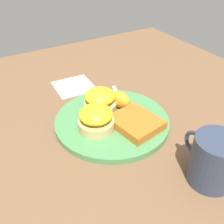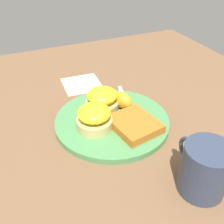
# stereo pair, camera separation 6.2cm
# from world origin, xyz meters

# --- Properties ---
(ground_plane) EXTENTS (1.10, 1.10, 0.00)m
(ground_plane) POSITION_xyz_m (0.00, 0.00, 0.00)
(ground_plane) COLOR brown
(plate) EXTENTS (0.28, 0.28, 0.01)m
(plate) POSITION_xyz_m (0.00, 0.00, 0.01)
(plate) COLOR #47844C
(plate) RESTS_ON ground_plane
(sandwich_benedict_left) EXTENTS (0.08, 0.08, 0.06)m
(sandwich_benedict_left) POSITION_xyz_m (0.05, 0.01, 0.04)
(sandwich_benedict_left) COLOR tan
(sandwich_benedict_left) RESTS_ON plate
(sandwich_benedict_right) EXTENTS (0.08, 0.08, 0.06)m
(sandwich_benedict_right) POSITION_xyz_m (-0.01, 0.05, 0.04)
(sandwich_benedict_right) COLOR tan
(sandwich_benedict_right) RESTS_ON plate
(hashbrown_patty) EXTENTS (0.12, 0.11, 0.02)m
(hashbrown_patty) POSITION_xyz_m (-0.05, -0.03, 0.02)
(hashbrown_patty) COLOR #AF5F1D
(hashbrown_patty) RESTS_ON plate
(orange_wedge) EXTENTS (0.07, 0.06, 0.04)m
(orange_wedge) POSITION_xyz_m (0.03, -0.04, 0.04)
(orange_wedge) COLOR orange
(orange_wedge) RESTS_ON plate
(fork) EXTENTS (0.20, 0.08, 0.00)m
(fork) POSITION_xyz_m (0.02, -0.04, 0.02)
(fork) COLOR silver
(fork) RESTS_ON plate
(cup) EXTENTS (0.12, 0.09, 0.10)m
(cup) POSITION_xyz_m (-0.24, -0.07, 0.05)
(cup) COLOR #2D384C
(cup) RESTS_ON ground_plane
(napkin) EXTENTS (0.12, 0.12, 0.00)m
(napkin) POSITION_xyz_m (0.22, 0.01, 0.00)
(napkin) COLOR white
(napkin) RESTS_ON ground_plane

